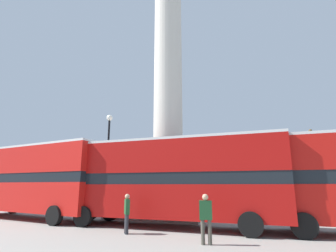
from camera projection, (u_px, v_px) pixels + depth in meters
name	position (u px, v px, depth m)	size (l,w,h in m)	color
ground_plane	(168.00, 216.00, 17.59)	(200.00, 200.00, 0.00)	gray
monument_column	(168.00, 110.00, 19.22)	(6.22, 6.22, 21.09)	beige
bus_a	(167.00, 178.00, 13.28)	(11.59, 3.41, 4.29)	#A80F0C
bus_c	(34.00, 178.00, 16.75)	(10.99, 3.47, 4.43)	red
equestrian_statue	(317.00, 188.00, 19.11)	(3.81, 3.22, 6.21)	beige
street_lamp	(108.00, 158.00, 17.88)	(0.42, 0.42, 6.88)	black
pedestrian_near_lamp	(127.00, 211.00, 11.33)	(0.42, 0.44, 1.65)	#28282D
pedestrian_by_plinth	(206.00, 216.00, 9.30)	(0.48, 0.29, 1.72)	#4C473D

